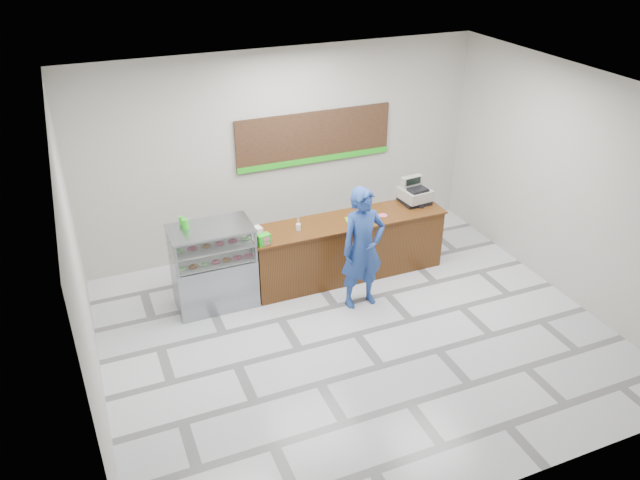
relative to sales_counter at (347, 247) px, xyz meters
name	(u,v)px	position (x,y,z in m)	size (l,w,h in m)	color
floor	(357,334)	(-0.55, -1.55, -0.52)	(7.00, 7.00, 0.00)	silver
back_wall	(284,152)	(-0.55, 1.45, 1.23)	(7.00, 7.00, 0.00)	#B3AFA4
ceiling	(365,95)	(-0.55, -1.55, 2.98)	(7.00, 7.00, 0.00)	silver
sales_counter	(347,247)	(0.00, 0.00, 0.00)	(3.26, 0.76, 1.03)	#562E11
display_case	(214,266)	(-2.22, 0.00, 0.16)	(1.22, 0.72, 1.33)	gray
menu_board	(315,138)	(0.00, 1.41, 1.42)	(2.80, 0.06, 0.90)	black
cash_register	(414,194)	(1.30, 0.17, 0.67)	(0.49, 0.51, 0.42)	black
card_terminal	(421,205)	(1.32, -0.03, 0.53)	(0.08, 0.16, 0.04)	black
serving_tray	(357,220)	(0.11, -0.09, 0.52)	(0.38, 0.31, 0.02)	#6DD112
napkin_box	(257,231)	(-1.50, 0.07, 0.58)	(0.14, 0.14, 0.12)	white
straw_cup	(298,227)	(-0.86, -0.04, 0.57)	(0.07, 0.07, 0.11)	silver
promo_box	(263,240)	(-1.50, -0.27, 0.60)	(0.19, 0.13, 0.17)	green
donut_decal	(383,215)	(0.59, -0.08, 0.52)	(0.15, 0.15, 0.00)	#DC5579
green_cup_left	(182,220)	(-2.57, 0.26, 0.88)	(0.08, 0.08, 0.12)	green
green_cup_right	(185,224)	(-2.55, 0.10, 0.89)	(0.10, 0.10, 0.15)	green
customer	(363,248)	(-0.14, -0.83, 0.45)	(0.71, 0.46, 1.93)	navy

